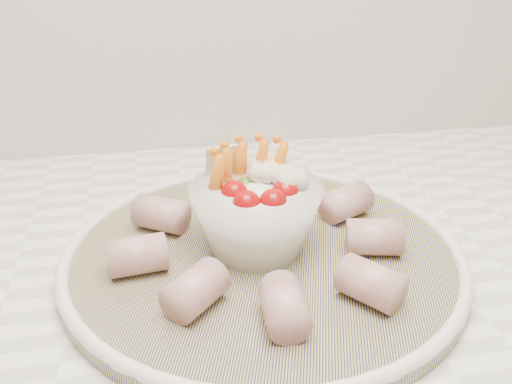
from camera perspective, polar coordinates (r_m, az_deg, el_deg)
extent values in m
cube|color=white|center=(0.57, -0.17, -7.94)|extent=(2.04, 0.62, 0.04)
cylinder|color=navy|center=(0.54, 0.71, -6.54)|extent=(0.47, 0.47, 0.01)
torus|color=white|center=(0.54, 0.72, -5.87)|extent=(0.38, 0.38, 0.01)
sphere|color=#9A0A09|center=(0.49, -0.96, -1.22)|extent=(0.02, 0.02, 0.02)
sphere|color=#9A0A09|center=(0.49, 1.72, -1.08)|extent=(0.02, 0.02, 0.02)
sphere|color=#9A0A09|center=(0.51, 2.94, -0.11)|extent=(0.02, 0.02, 0.02)
sphere|color=#9A0A09|center=(0.51, -2.17, -0.19)|extent=(0.02, 0.02, 0.02)
sphere|color=#466521|center=(0.53, -1.07, 0.59)|extent=(0.02, 0.02, 0.02)
cone|color=orange|center=(0.53, -3.03, 1.74)|extent=(0.02, 0.03, 0.06)
cone|color=orange|center=(0.54, -1.58, 2.43)|extent=(0.03, 0.03, 0.06)
cone|color=orange|center=(0.54, 0.42, 2.61)|extent=(0.03, 0.03, 0.06)
cone|color=orange|center=(0.51, -3.99, 0.98)|extent=(0.03, 0.03, 0.06)
cone|color=orange|center=(0.54, 2.20, 2.37)|extent=(0.03, 0.03, 0.06)
sphere|color=beige|center=(0.54, 2.62, 1.48)|extent=(0.03, 0.03, 0.03)
sphere|color=beige|center=(0.52, 3.53, 0.56)|extent=(0.03, 0.03, 0.03)
sphere|color=beige|center=(0.55, 2.04, 2.24)|extent=(0.03, 0.03, 0.03)
sphere|color=beige|center=(0.53, 0.87, 1.34)|extent=(0.03, 0.03, 0.03)
cube|color=beige|center=(0.54, -3.08, 2.67)|extent=(0.04, 0.02, 0.04)
cylinder|color=#A84C53|center=(0.54, 11.75, -4.43)|extent=(0.06, 0.04, 0.03)
cylinder|color=#A84C53|center=(0.60, 8.97, -1.03)|extent=(0.06, 0.05, 0.03)
cylinder|color=#A84C53|center=(0.63, 2.84, 0.86)|extent=(0.05, 0.06, 0.03)
cylinder|color=#A84C53|center=(0.61, -3.85, -0.02)|extent=(0.05, 0.06, 0.03)
cylinder|color=#A84C53|center=(0.58, -9.46, -2.18)|extent=(0.06, 0.06, 0.03)
cylinder|color=#A84C53|center=(0.51, -11.76, -6.20)|extent=(0.05, 0.04, 0.03)
cylinder|color=#A84C53|center=(0.46, -6.08, -9.72)|extent=(0.06, 0.06, 0.03)
cylinder|color=#A84C53|center=(0.44, 2.85, -11.38)|extent=(0.04, 0.05, 0.03)
cylinder|color=#A84C53|center=(0.47, 11.38, -8.95)|extent=(0.06, 0.06, 0.03)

